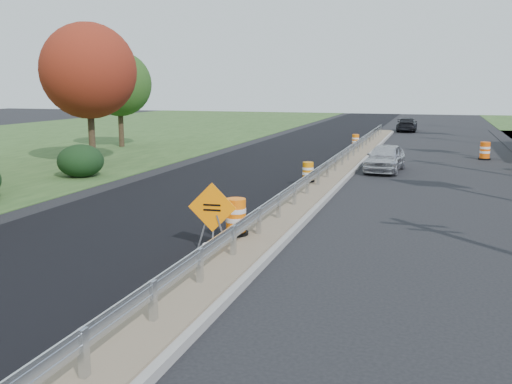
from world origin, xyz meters
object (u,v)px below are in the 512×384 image
(barrel_median_mid, at_px, (308,172))
(caution_sign, at_px, (213,233))
(barrel_shoulder_mid, at_px, (485,151))
(car_silver, at_px, (385,158))
(car_dark_far, at_px, (407,125))
(barrel_median_near, at_px, (236,217))
(barrel_median_far, at_px, (355,141))

(barrel_median_mid, bearing_deg, caution_sign, -92.08)
(barrel_shoulder_mid, bearing_deg, caution_sign, -110.46)
(car_silver, relative_size, car_dark_far, 0.92)
(barrel_median_mid, xyz_separation_m, barrel_shoulder_mid, (7.62, 11.70, -0.14))
(caution_sign, distance_m, barrel_median_near, 0.90)
(car_silver, bearing_deg, car_dark_far, 95.21)
(barrel_shoulder_mid, distance_m, car_silver, 8.02)
(caution_sign, xyz_separation_m, car_dark_far, (2.70, 40.56, 0.18))
(barrel_median_near, bearing_deg, barrel_median_far, 90.00)
(barrel_median_near, bearing_deg, caution_sign, -113.80)
(car_silver, bearing_deg, barrel_median_far, 111.33)
(caution_sign, bearing_deg, barrel_median_mid, 82.94)
(caution_sign, bearing_deg, barrel_median_far, 84.17)
(barrel_median_far, distance_m, car_dark_far, 16.90)
(barrel_median_mid, xyz_separation_m, car_dark_far, (2.35, 30.91, 0.00))
(barrel_median_mid, distance_m, car_silver, 6.03)
(barrel_median_near, relative_size, car_silver, 0.25)
(caution_sign, distance_m, car_silver, 15.37)
(car_dark_far, bearing_deg, barrel_median_near, 85.96)
(barrel_median_mid, relative_size, barrel_shoulder_mid, 0.82)
(barrel_median_mid, xyz_separation_m, car_silver, (2.64, 5.43, 0.05))
(car_dark_far, bearing_deg, barrel_median_far, 81.35)
(barrel_median_near, bearing_deg, car_dark_far, 86.62)
(caution_sign, height_order, barrel_median_near, caution_sign)
(caution_sign, height_order, barrel_median_mid, caution_sign)
(caution_sign, relative_size, barrel_median_far, 2.16)
(barrel_median_near, height_order, barrel_shoulder_mid, barrel_median_near)
(barrel_median_near, distance_m, car_dark_far, 39.84)
(barrel_shoulder_mid, relative_size, car_silver, 0.25)
(barrel_median_far, bearing_deg, car_dark_far, 82.00)
(barrel_median_far, height_order, barrel_shoulder_mid, barrel_median_far)
(barrel_median_far, bearing_deg, barrel_median_near, -90.00)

